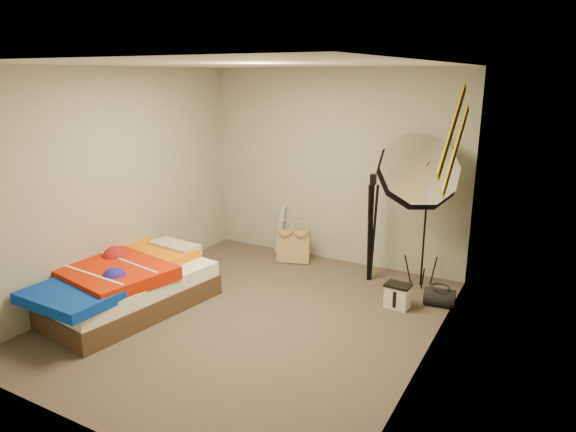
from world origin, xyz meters
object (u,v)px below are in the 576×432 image
Objects in this scene: photo_umbrella at (417,173)px; camera_tripod at (371,220)px; tote_bag at (294,246)px; bed at (122,284)px; wrapping_roll at (280,229)px; duffel_bag at (440,297)px; camera_case at (397,297)px.

photo_umbrella reaches higher than camera_tripod.
bed reaches higher than tote_bag.
wrapping_roll reaches higher than bed.
tote_bag reaches higher than duffel_bag.
photo_umbrella is at bearing 95.93° from camera_case.
camera_case is 0.13× the size of photo_umbrella.
tote_bag reaches higher than camera_case.
camera_tripod reaches higher than camera_case.
duffel_bag is 1.36m from photo_umbrella.
duffel_bag is 0.25× the size of camera_tripod.
camera_case is at bearing -153.57° from duffel_bag.
duffel_bag is (2.37, -0.69, -0.23)m from wrapping_roll.
photo_umbrella is (-0.02, 0.55, 1.24)m from camera_case.
camera_case is (1.63, -0.69, -0.09)m from tote_bag.
bed reaches higher than duffel_bag.
camera_case is 0.76× the size of duffel_bag.
camera_case is 1.01m from camera_tripod.
camera_tripod reaches higher than tote_bag.
tote_bag is at bearing 174.66° from camera_tripod.
bed is 1.04× the size of photo_umbrella.
wrapping_roll reaches higher than duffel_bag.
bed is (-2.97, -1.65, 0.16)m from duffel_bag.
camera_case is 0.47m from duffel_bag.
wrapping_roll reaches higher than tote_bag.
duffel_bag is at bearing -19.72° from camera_tripod.
bed reaches higher than camera_case.
duffel_bag is at bearing 37.71° from camera_case.
camera_case is at bearing 28.38° from bed.
camera_tripod is (1.10, -0.10, 0.53)m from tote_bag.
tote_bag is 2.07m from duffel_bag.
camera_case is at bearing -41.18° from tote_bag.
camera_tripod is at bearing 152.71° from duffel_bag.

